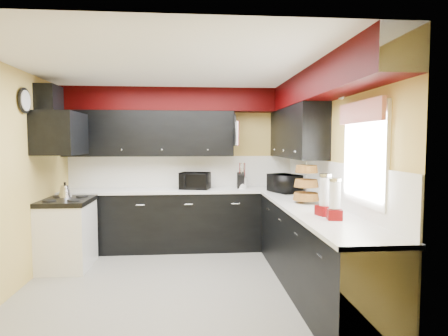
% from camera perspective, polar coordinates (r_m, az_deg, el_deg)
% --- Properties ---
extents(ground, '(3.60, 3.60, 0.00)m').
position_cam_1_polar(ground, '(4.61, -6.87, -17.28)').
color(ground, gray).
rests_on(ground, ground).
extents(wall_back, '(3.60, 0.06, 2.50)m').
position_cam_1_polar(wall_back, '(6.11, -6.35, 0.02)').
color(wall_back, '#E0C666').
rests_on(wall_back, ground).
extents(wall_right, '(0.06, 3.60, 2.50)m').
position_cam_1_polar(wall_right, '(4.61, 15.94, -1.40)').
color(wall_right, '#E0C666').
rests_on(wall_right, ground).
extents(wall_left, '(0.06, 3.60, 2.50)m').
position_cam_1_polar(wall_left, '(4.75, -29.29, -1.61)').
color(wall_left, '#E0C666').
rests_on(wall_left, ground).
extents(ceiling, '(3.60, 3.60, 0.06)m').
position_cam_1_polar(ceiling, '(4.38, -7.15, 14.87)').
color(ceiling, white).
rests_on(ceiling, wall_back).
extents(cab_back, '(3.60, 0.60, 0.90)m').
position_cam_1_polar(cab_back, '(5.93, -6.37, -7.92)').
color(cab_back, black).
rests_on(cab_back, ground).
extents(cab_right, '(0.60, 3.00, 0.90)m').
position_cam_1_polar(cab_right, '(4.39, 13.40, -12.29)').
color(cab_right, black).
rests_on(cab_right, ground).
extents(counter_back, '(3.62, 0.64, 0.04)m').
position_cam_1_polar(counter_back, '(5.85, -6.40, -3.41)').
color(counter_back, white).
rests_on(counter_back, cab_back).
extents(counter_right, '(0.64, 3.02, 0.04)m').
position_cam_1_polar(counter_right, '(4.28, 13.50, -6.23)').
color(counter_right, white).
rests_on(counter_right, cab_right).
extents(splash_back, '(3.60, 0.02, 0.50)m').
position_cam_1_polar(splash_back, '(6.11, -6.35, -0.55)').
color(splash_back, white).
rests_on(splash_back, counter_back).
extents(splash_right, '(0.02, 3.60, 0.50)m').
position_cam_1_polar(splash_right, '(4.62, 15.81, -2.14)').
color(splash_right, white).
rests_on(splash_right, counter_right).
extents(upper_back, '(2.60, 0.35, 0.70)m').
position_cam_1_polar(upper_back, '(5.96, -11.27, 5.16)').
color(upper_back, black).
rests_on(upper_back, wall_back).
extents(upper_right, '(0.35, 1.80, 0.70)m').
position_cam_1_polar(upper_right, '(5.40, 10.92, 5.29)').
color(upper_right, black).
rests_on(upper_right, wall_right).
extents(soffit_back, '(3.60, 0.36, 0.35)m').
position_cam_1_polar(soffit_back, '(5.95, -6.48, 10.27)').
color(soffit_back, black).
rests_on(soffit_back, wall_back).
extents(soffit_right, '(0.36, 3.24, 0.35)m').
position_cam_1_polar(soffit_right, '(4.41, 14.82, 12.38)').
color(soffit_right, black).
rests_on(soffit_right, wall_right).
extents(stove, '(0.60, 0.75, 0.86)m').
position_cam_1_polar(stove, '(5.46, -22.77, -9.46)').
color(stove, white).
rests_on(stove, ground).
extents(cooktop, '(0.62, 0.77, 0.06)m').
position_cam_1_polar(cooktop, '(5.37, -22.90, -4.68)').
color(cooktop, black).
rests_on(cooktop, stove).
extents(hood, '(0.50, 0.78, 0.55)m').
position_cam_1_polar(hood, '(5.33, -23.67, 4.83)').
color(hood, black).
rests_on(hood, wall_left).
extents(hood_duct, '(0.24, 0.40, 0.40)m').
position_cam_1_polar(hood_duct, '(5.40, -25.12, 9.24)').
color(hood_duct, black).
rests_on(hood_duct, wall_left).
extents(window, '(0.03, 0.86, 0.96)m').
position_cam_1_polar(window, '(3.76, 20.66, 1.89)').
color(window, white).
rests_on(window, wall_right).
extents(valance, '(0.04, 0.88, 0.20)m').
position_cam_1_polar(valance, '(3.75, 20.04, 8.02)').
color(valance, red).
rests_on(valance, wall_right).
extents(pan_top, '(0.03, 0.22, 0.40)m').
position_cam_1_polar(pan_top, '(5.89, 1.59, 7.19)').
color(pan_top, black).
rests_on(pan_top, upper_back).
extents(pan_mid, '(0.03, 0.28, 0.46)m').
position_cam_1_polar(pan_mid, '(5.75, 1.73, 4.78)').
color(pan_mid, black).
rests_on(pan_mid, upper_back).
extents(pan_low, '(0.03, 0.24, 0.42)m').
position_cam_1_polar(pan_low, '(6.01, 1.45, 4.46)').
color(pan_low, black).
rests_on(pan_low, upper_back).
extents(cut_board, '(0.03, 0.26, 0.35)m').
position_cam_1_polar(cut_board, '(5.64, 1.97, 5.30)').
color(cut_board, white).
rests_on(cut_board, upper_back).
extents(baskets, '(0.27, 0.27, 0.50)m').
position_cam_1_polar(baskets, '(4.58, 12.42, -2.26)').
color(baskets, brown).
rests_on(baskets, upper_right).
extents(clock, '(0.03, 0.30, 0.30)m').
position_cam_1_polar(clock, '(4.97, -28.12, 9.06)').
color(clock, black).
rests_on(clock, wall_left).
extents(deco_plate, '(0.03, 0.24, 0.24)m').
position_cam_1_polar(deco_plate, '(4.30, 17.50, 11.55)').
color(deco_plate, white).
rests_on(deco_plate, wall_right).
extents(toaster_oven, '(0.52, 0.47, 0.26)m').
position_cam_1_polar(toaster_oven, '(5.83, -4.46, -1.95)').
color(toaster_oven, black).
rests_on(toaster_oven, counter_back).
extents(microwave, '(0.47, 0.56, 0.26)m').
position_cam_1_polar(microwave, '(5.50, 9.24, -2.33)').
color(microwave, black).
rests_on(microwave, counter_right).
extents(utensil_crock, '(0.21, 0.21, 0.17)m').
position_cam_1_polar(utensil_crock, '(5.90, 2.78, -2.27)').
color(utensil_crock, white).
rests_on(utensil_crock, counter_back).
extents(knife_block, '(0.12, 0.16, 0.24)m').
position_cam_1_polar(knife_block, '(5.88, 2.54, -1.97)').
color(knife_block, black).
rests_on(knife_block, counter_back).
extents(kettle, '(0.20, 0.20, 0.16)m').
position_cam_1_polar(kettle, '(5.55, -23.07, -3.27)').
color(kettle, '#B0AFB4').
rests_on(kettle, cooktop).
extents(dispenser_a, '(0.18, 0.18, 0.39)m').
position_cam_1_polar(dispenser_a, '(3.86, 15.13, -4.14)').
color(dispenser_a, maroon).
rests_on(dispenser_a, counter_right).
extents(dispenser_b, '(0.16, 0.16, 0.36)m').
position_cam_1_polar(dispenser_b, '(3.67, 16.52, -4.83)').
color(dispenser_b, '#6F0409').
rests_on(dispenser_b, counter_right).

